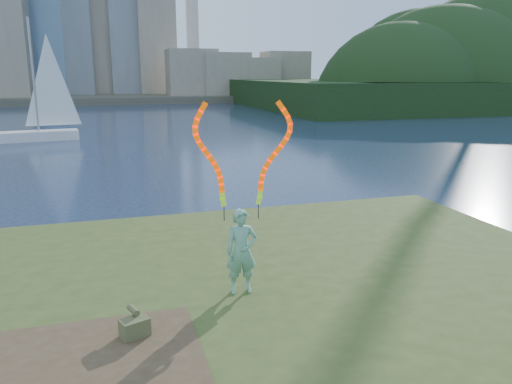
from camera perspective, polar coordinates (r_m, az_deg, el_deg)
name	(u,v)px	position (r m, az deg, el deg)	size (l,w,h in m)	color
ground	(202,304)	(11.61, -6.18, -12.56)	(320.00, 320.00, 0.00)	#1B2844
grassy_knoll	(226,341)	(9.46, -3.49, -16.61)	(20.00, 18.00, 0.80)	#3A4B1A
dirt_patch	(97,365)	(8.27, -17.75, -18.30)	(3.20, 3.00, 0.02)	#47331E
far_shore	(112,96)	(105.39, -16.18, 10.47)	(320.00, 40.00, 1.20)	#484335
wooded_hill	(483,103)	(93.43, 24.55, 9.22)	(78.00, 50.00, 63.00)	black
woman_with_ribbons	(241,224)	(9.74, -1.68, -3.73)	(2.08, 0.45, 4.08)	#187A47
canvas_bag	(135,327)	(8.80, -13.70, -14.72)	(0.53, 0.60, 0.43)	brown
sailboat	(42,120)	(42.06, -23.26, 7.58)	(6.10, 2.49, 9.16)	silver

